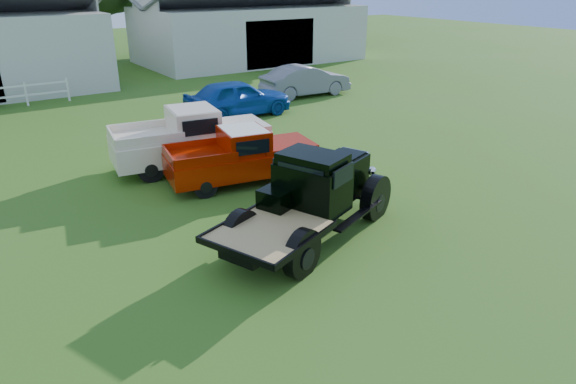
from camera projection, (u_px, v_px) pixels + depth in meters
ground at (309, 250)px, 12.24m from camera, size 120.00×120.00×0.00m
shed_right at (249, 26)px, 39.09m from camera, size 16.80×9.20×5.20m
vintage_flatbed at (310, 197)px, 12.51m from camera, size 5.87×3.98×2.16m
red_pickup at (241, 156)px, 16.02m from camera, size 5.05×2.65×1.75m
white_pickup at (191, 138)px, 17.32m from camera, size 5.65×2.88×1.98m
misc_car_blue at (238, 98)px, 23.77m from camera, size 5.06×2.16×1.70m
misc_car_grey at (306, 81)px, 27.90m from camera, size 5.04×1.97×1.63m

